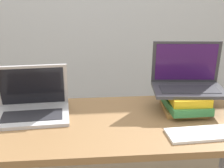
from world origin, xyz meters
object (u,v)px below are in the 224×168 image
Objects in this scene: laptop_left at (32,106)px; book_stack at (185,102)px; laptop_on_books at (188,80)px; wireless_keyboard at (201,134)px.

book_stack is at bearing -0.82° from laptop_left.
laptop_on_books reaches higher than book_stack.
laptop_on_books is 1.24× the size of wireless_keyboard.
wireless_keyboard is (-0.01, -0.26, -0.04)m from book_stack.
wireless_keyboard is (0.73, -0.27, -0.04)m from laptop_left.
laptop_left reaches higher than wireless_keyboard.
book_stack is 0.92× the size of wireless_keyboard.
laptop_left is at bearing 179.18° from book_stack.
laptop_on_books is at bearing 84.39° from wireless_keyboard.
laptop_left is 0.74m from book_stack.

